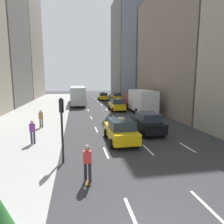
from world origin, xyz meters
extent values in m
cube|color=#9E9E99|center=(-7.00, 27.00, 0.07)|extent=(8.00, 66.00, 0.15)
cube|color=white|center=(-0.20, 2.00, 0.01)|extent=(0.12, 2.00, 0.01)
cube|color=white|center=(-0.20, 8.00, 0.01)|extent=(0.12, 2.00, 0.01)
cube|color=white|center=(-0.20, 14.00, 0.01)|extent=(0.12, 2.00, 0.01)
cube|color=white|center=(-0.20, 20.00, 0.01)|extent=(0.12, 2.00, 0.01)
cube|color=white|center=(-0.20, 26.00, 0.01)|extent=(0.12, 2.00, 0.01)
cube|color=white|center=(-0.20, 32.00, 0.01)|extent=(0.12, 2.00, 0.01)
cube|color=white|center=(-0.20, 38.00, 0.01)|extent=(0.12, 2.00, 0.01)
cube|color=white|center=(-0.20, 44.00, 0.01)|extent=(0.12, 2.00, 0.01)
cube|color=white|center=(-0.20, 50.00, 0.01)|extent=(0.12, 2.00, 0.01)
cube|color=white|center=(2.60, 2.00, 0.01)|extent=(0.12, 2.00, 0.01)
cube|color=white|center=(2.60, 8.00, 0.01)|extent=(0.12, 2.00, 0.01)
cube|color=white|center=(2.60, 14.00, 0.01)|extent=(0.12, 2.00, 0.01)
cube|color=white|center=(2.60, 20.00, 0.01)|extent=(0.12, 2.00, 0.01)
cube|color=white|center=(2.60, 26.00, 0.01)|extent=(0.12, 2.00, 0.01)
cube|color=white|center=(2.60, 32.00, 0.01)|extent=(0.12, 2.00, 0.01)
cube|color=white|center=(2.60, 38.00, 0.01)|extent=(0.12, 2.00, 0.01)
cube|color=white|center=(2.60, 44.00, 0.01)|extent=(0.12, 2.00, 0.01)
cube|color=white|center=(2.60, 50.00, 0.01)|extent=(0.12, 2.00, 0.01)
cube|color=white|center=(5.40, 8.00, 0.01)|extent=(0.12, 2.00, 0.01)
cube|color=white|center=(5.40, 14.00, 0.01)|extent=(0.12, 2.00, 0.01)
cube|color=white|center=(5.40, 20.00, 0.01)|extent=(0.12, 2.00, 0.01)
cube|color=white|center=(5.40, 26.00, 0.01)|extent=(0.12, 2.00, 0.01)
cube|color=white|center=(5.40, 32.00, 0.01)|extent=(0.12, 2.00, 0.01)
cube|color=white|center=(5.40, 38.00, 0.01)|extent=(0.12, 2.00, 0.01)
cube|color=white|center=(5.40, 44.00, 0.01)|extent=(0.12, 2.00, 0.01)
cube|color=white|center=(5.40, 50.00, 0.01)|extent=(0.12, 2.00, 0.01)
cube|color=slate|center=(-14.00, 34.78, 14.28)|extent=(6.00, 13.66, 28.57)
cube|color=gray|center=(-14.00, 50.79, 13.61)|extent=(6.00, 17.07, 27.23)
cube|color=gray|center=(12.00, 22.28, 8.33)|extent=(6.00, 17.86, 16.65)
cube|color=slate|center=(12.00, 38.06, 18.30)|extent=(6.00, 11.90, 36.61)
cube|color=slate|center=(12.00, 51.72, 13.03)|extent=(6.00, 14.02, 26.06)
cube|color=yellow|center=(6.80, 38.96, 0.71)|extent=(1.80, 4.40, 0.76)
cube|color=#28333D|center=(6.80, 38.69, 1.41)|extent=(1.58, 2.29, 0.64)
cube|color=#F2E599|center=(6.80, 38.69, 1.80)|extent=(0.44, 0.20, 0.14)
cylinder|color=black|center=(5.90, 40.32, 0.33)|extent=(0.22, 0.66, 0.66)
cylinder|color=black|center=(7.70, 40.32, 0.33)|extent=(0.22, 0.66, 0.66)
cylinder|color=black|center=(5.90, 37.59, 0.33)|extent=(0.22, 0.66, 0.66)
cylinder|color=black|center=(7.70, 37.59, 0.33)|extent=(0.22, 0.66, 0.66)
cube|color=yellow|center=(4.00, 24.88, 0.71)|extent=(1.80, 4.40, 0.76)
cube|color=#28333D|center=(4.00, 24.61, 1.41)|extent=(1.58, 2.29, 0.64)
cube|color=#F2E599|center=(4.00, 24.61, 1.80)|extent=(0.44, 0.20, 0.14)
cylinder|color=black|center=(3.10, 26.24, 0.33)|extent=(0.22, 0.66, 0.66)
cylinder|color=black|center=(4.90, 26.24, 0.33)|extent=(0.22, 0.66, 0.66)
cylinder|color=black|center=(3.10, 23.51, 0.33)|extent=(0.22, 0.66, 0.66)
cylinder|color=black|center=(4.90, 23.51, 0.33)|extent=(0.22, 0.66, 0.66)
cube|color=yellow|center=(4.00, 40.38, 0.71)|extent=(1.80, 4.40, 0.76)
cube|color=#28333D|center=(4.00, 40.12, 1.41)|extent=(1.58, 2.29, 0.64)
cube|color=#F2E599|center=(4.00, 40.12, 1.80)|extent=(0.44, 0.20, 0.14)
cylinder|color=black|center=(3.10, 41.74, 0.33)|extent=(0.22, 0.66, 0.66)
cylinder|color=black|center=(4.90, 41.74, 0.33)|extent=(0.22, 0.66, 0.66)
cylinder|color=black|center=(3.10, 39.02, 0.33)|extent=(0.22, 0.66, 0.66)
cylinder|color=black|center=(4.90, 39.02, 0.33)|extent=(0.22, 0.66, 0.66)
cube|color=yellow|center=(1.20, 10.04, 0.71)|extent=(1.80, 4.40, 0.76)
cube|color=#28333D|center=(1.20, 9.77, 1.41)|extent=(1.58, 2.29, 0.64)
cube|color=#F2E599|center=(1.20, 9.77, 1.80)|extent=(0.44, 0.20, 0.14)
cylinder|color=black|center=(0.30, 11.40, 0.33)|extent=(0.22, 0.66, 0.66)
cylinder|color=black|center=(2.10, 11.40, 0.33)|extent=(0.22, 0.66, 0.66)
cylinder|color=black|center=(0.30, 8.67, 0.33)|extent=(0.22, 0.66, 0.66)
cylinder|color=black|center=(2.10, 8.67, 0.33)|extent=(0.22, 0.66, 0.66)
cube|color=black|center=(4.00, 12.09, 0.74)|extent=(1.80, 4.41, 0.82)
cube|color=#28333D|center=(4.00, 11.83, 1.47)|extent=(1.58, 2.29, 0.64)
cylinder|color=black|center=(3.10, 13.46, 0.33)|extent=(0.22, 0.66, 0.66)
cylinder|color=black|center=(4.90, 13.46, 0.33)|extent=(0.22, 0.66, 0.66)
cylinder|color=black|center=(3.10, 10.72, 0.33)|extent=(0.22, 0.66, 0.66)
cylinder|color=black|center=(4.90, 10.72, 0.33)|extent=(0.22, 0.66, 0.66)
cube|color=#B7BCC1|center=(-1.60, 33.93, 1.80)|extent=(2.50, 11.60, 2.90)
cube|color=#28333D|center=(-1.60, 39.68, 2.15)|extent=(2.30, 0.12, 1.40)
cube|color=#28333D|center=(-2.81, 33.93, 2.15)|extent=(0.08, 9.86, 1.10)
cube|color=yellow|center=(-1.60, 39.68, 3.05)|extent=(1.50, 0.10, 0.36)
cylinder|color=black|center=(-2.85, 37.53, 0.50)|extent=(0.30, 1.00, 1.00)
cylinder|color=black|center=(-0.35, 37.53, 0.50)|extent=(0.30, 1.00, 1.00)
cylinder|color=black|center=(-2.85, 30.74, 0.50)|extent=(0.30, 1.00, 1.00)
cylinder|color=black|center=(-0.35, 30.74, 0.50)|extent=(0.30, 1.00, 1.00)
cube|color=maroon|center=(6.80, 25.83, 1.50)|extent=(2.10, 2.40, 2.10)
cube|color=#28333D|center=(6.80, 26.98, 1.80)|extent=(1.90, 0.10, 0.90)
cube|color=white|center=(6.80, 21.63, 1.80)|extent=(2.30, 6.00, 2.70)
cylinder|color=black|center=(5.75, 25.83, 0.45)|extent=(0.28, 0.90, 0.90)
cylinder|color=black|center=(7.85, 25.83, 0.45)|extent=(0.28, 0.90, 0.90)
cylinder|color=black|center=(5.65, 20.43, 0.45)|extent=(0.28, 0.90, 0.90)
cylinder|color=black|center=(7.95, 20.43, 0.45)|extent=(0.28, 0.90, 0.90)
cube|color=brown|center=(-1.54, 4.51, 0.05)|extent=(0.24, 0.80, 0.03)
cylinder|color=black|center=(-1.54, 4.79, 0.03)|extent=(0.18, 0.05, 0.05)
cylinder|color=black|center=(-1.54, 4.23, 0.03)|extent=(0.18, 0.05, 0.05)
cylinder|color=#23232D|center=(-1.63, 4.63, 0.48)|extent=(0.14, 0.14, 0.84)
cylinder|color=#23232D|center=(-1.45, 4.39, 0.48)|extent=(0.14, 0.14, 0.84)
cube|color=red|center=(-1.54, 4.51, 1.19)|extent=(0.36, 0.22, 0.56)
sphere|color=#9E7051|center=(-1.54, 4.51, 1.58)|extent=(0.22, 0.22, 0.22)
sphere|color=#B2AD9E|center=(-1.54, 4.51, 1.65)|extent=(0.20, 0.20, 0.20)
cylinder|color=#383D51|center=(-5.07, 10.24, 0.58)|extent=(0.14, 0.14, 0.86)
cylinder|color=#383D51|center=(-4.89, 10.24, 0.58)|extent=(0.14, 0.14, 0.86)
cube|color=#72338C|center=(-4.98, 10.24, 1.29)|extent=(0.36, 0.22, 0.56)
sphere|color=tan|center=(-4.98, 10.24, 1.69)|extent=(0.22, 0.22, 0.22)
cylinder|color=brown|center=(-5.29, 15.13, 0.58)|extent=(0.14, 0.14, 0.86)
cylinder|color=brown|center=(-5.11, 15.13, 0.58)|extent=(0.14, 0.14, 0.86)
cube|color=olive|center=(-5.20, 15.13, 1.29)|extent=(0.36, 0.22, 0.56)
sphere|color=tan|center=(-5.20, 15.13, 1.69)|extent=(0.22, 0.22, 0.22)
cylinder|color=black|center=(-2.75, 6.94, 1.80)|extent=(0.12, 0.12, 3.60)
cube|color=black|center=(-2.75, 7.12, 3.15)|extent=(0.24, 0.20, 0.72)
sphere|color=red|center=(-2.75, 7.23, 3.38)|extent=(0.14, 0.14, 0.14)
sphere|color=#4C3F14|center=(-2.75, 7.23, 3.15)|extent=(0.14, 0.14, 0.14)
sphere|color=#198C2D|center=(-2.75, 7.23, 2.92)|extent=(0.14, 0.14, 0.14)
camera|label=1|loc=(-1.96, -3.88, 4.54)|focal=32.00mm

